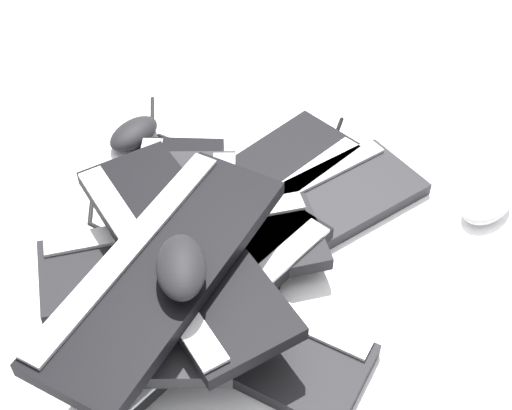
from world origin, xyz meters
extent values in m
plane|color=white|center=(0.00, 0.00, 0.00)|extent=(3.20, 3.20, 0.00)
cube|color=black|center=(0.14, -0.02, 0.01)|extent=(0.39, 0.44, 0.02)
cube|color=silver|center=(0.09, -0.05, 0.03)|extent=(0.29, 0.35, 0.01)
cube|color=black|center=(0.06, 0.13, 0.01)|extent=(0.46, 0.21, 0.02)
cube|color=silver|center=(0.06, 0.18, 0.03)|extent=(0.42, 0.09, 0.01)
cube|color=black|center=(-0.15, 0.05, 0.01)|extent=(0.37, 0.45, 0.02)
cube|color=silver|center=(-0.10, 0.02, 0.03)|extent=(0.27, 0.37, 0.01)
cube|color=#232326|center=(0.06, -0.10, 0.01)|extent=(0.35, 0.46, 0.02)
cube|color=#B2B5BA|center=(0.11, -0.08, 0.03)|extent=(0.24, 0.38, 0.01)
cube|color=black|center=(-0.10, 0.08, 0.04)|extent=(0.41, 0.43, 0.02)
cube|color=#B2B5BA|center=(-0.14, 0.04, 0.06)|extent=(0.31, 0.33, 0.01)
cube|color=#232326|center=(-0.05, 0.10, 0.07)|extent=(0.45, 0.19, 0.02)
cube|color=#B2B5BA|center=(-0.06, 0.05, 0.09)|extent=(0.42, 0.07, 0.01)
cube|color=black|center=(-0.07, 0.11, 0.10)|extent=(0.46, 0.33, 0.02)
cube|color=silver|center=(-0.09, 0.16, 0.12)|extent=(0.39, 0.21, 0.01)
cube|color=black|center=(-0.03, 0.11, 0.04)|extent=(0.21, 0.46, 0.02)
cube|color=silver|center=(0.02, 0.11, 0.06)|extent=(0.10, 0.42, 0.01)
cube|color=black|center=(-0.13, 0.13, 0.13)|extent=(0.45, 0.37, 0.02)
cube|color=#B2B5BA|center=(-0.10, 0.18, 0.15)|extent=(0.37, 0.26, 0.01)
ellipsoid|color=black|center=(0.30, 0.19, 0.02)|extent=(0.13, 0.12, 0.04)
ellipsoid|color=black|center=(-0.16, 0.10, 0.17)|extent=(0.11, 0.07, 0.04)
ellipsoid|color=black|center=(-0.02, 0.08, 0.08)|extent=(0.12, 0.08, 0.04)
ellipsoid|color=silver|center=(0.05, -0.41, 0.02)|extent=(0.12, 0.13, 0.04)
cylinder|color=black|center=(0.30, 0.12, 0.00)|extent=(0.04, 0.05, 0.01)
cylinder|color=black|center=(0.23, 0.09, 0.00)|extent=(0.10, 0.02, 0.01)
cylinder|color=black|center=(0.15, 0.04, 0.00)|extent=(0.08, 0.09, 0.01)
cylinder|color=black|center=(0.08, 0.01, 0.00)|extent=(0.06, 0.02, 0.01)
cylinder|color=black|center=(0.03, 0.07, 0.00)|extent=(0.05, 0.10, 0.01)
cylinder|color=black|center=(0.02, 0.15, 0.00)|extent=(0.03, 0.07, 0.01)
cylinder|color=black|center=(0.06, 0.23, 0.00)|extent=(0.06, 0.08, 0.01)
cylinder|color=black|center=(0.14, 0.26, 0.00)|extent=(0.10, 0.01, 0.01)
cylinder|color=black|center=(0.21, 0.24, 0.00)|extent=(0.04, 0.06, 0.01)
cylinder|color=black|center=(0.28, 0.19, 0.00)|extent=(0.10, 0.06, 0.01)
cylinder|color=black|center=(0.38, 0.16, 0.00)|extent=(0.10, 0.01, 0.01)
sphere|color=black|center=(0.31, 0.15, 0.00)|extent=(0.01, 0.01, 0.01)
sphere|color=black|center=(0.28, 0.10, 0.00)|extent=(0.01, 0.01, 0.01)
sphere|color=black|center=(0.18, 0.08, 0.00)|extent=(0.01, 0.01, 0.01)
sphere|color=black|center=(0.11, 0.00, 0.00)|extent=(0.01, 0.01, 0.01)
sphere|color=black|center=(0.05, 0.02, 0.00)|extent=(0.01, 0.01, 0.01)
sphere|color=black|center=(0.01, 0.12, 0.00)|extent=(0.01, 0.01, 0.01)
sphere|color=black|center=(0.03, 0.19, 0.00)|extent=(0.01, 0.01, 0.01)
sphere|color=black|center=(0.09, 0.27, 0.00)|extent=(0.01, 0.01, 0.01)
sphere|color=black|center=(0.19, 0.26, 0.00)|extent=(0.01, 0.01, 0.01)
sphere|color=black|center=(0.23, 0.21, 0.00)|extent=(0.01, 0.01, 0.01)
sphere|color=black|center=(0.33, 0.16, 0.00)|extent=(0.01, 0.01, 0.01)
sphere|color=black|center=(0.43, 0.16, 0.00)|extent=(0.01, 0.01, 0.01)
cylinder|color=black|center=(0.29, -0.20, 0.00)|extent=(0.07, 0.04, 0.01)
cylinder|color=black|center=(0.24, -0.15, 0.00)|extent=(0.06, 0.08, 0.01)
cylinder|color=black|center=(0.16, -0.10, 0.00)|extent=(0.11, 0.02, 0.01)
cylinder|color=black|center=(0.08, -0.11, 0.00)|extent=(0.05, 0.03, 0.01)
cylinder|color=black|center=(0.01, -0.09, 0.00)|extent=(0.10, 0.08, 0.01)
cylinder|color=black|center=(-0.09, -0.03, 0.00)|extent=(0.12, 0.05, 0.01)
cylinder|color=black|center=(-0.18, 0.00, 0.00)|extent=(0.06, 0.02, 0.01)
cylinder|color=black|center=(-0.22, 0.05, 0.00)|extent=(0.03, 0.10, 0.01)
cylinder|color=black|center=(-0.21, 0.12, 0.00)|extent=(0.06, 0.05, 0.01)
cylinder|color=black|center=(-0.15, 0.17, 0.00)|extent=(0.07, 0.06, 0.01)
sphere|color=black|center=(0.33, -0.21, 0.00)|extent=(0.01, 0.01, 0.01)
sphere|color=black|center=(0.26, -0.19, 0.00)|extent=(0.01, 0.01, 0.01)
sphere|color=black|center=(0.21, -0.11, 0.00)|extent=(0.01, 0.01, 0.01)
sphere|color=black|center=(0.10, -0.10, 0.00)|extent=(0.01, 0.01, 0.01)
sphere|color=black|center=(0.06, -0.12, 0.00)|extent=(0.01, 0.01, 0.01)
sphere|color=black|center=(-0.04, -0.05, 0.00)|extent=(0.01, 0.01, 0.01)
sphere|color=black|center=(-0.15, -0.01, 0.00)|extent=(0.01, 0.01, 0.01)
sphere|color=black|center=(-0.21, 0.00, 0.00)|extent=(0.01, 0.01, 0.01)
sphere|color=black|center=(-0.23, 0.10, 0.00)|extent=(0.01, 0.01, 0.01)
sphere|color=black|center=(-0.18, 0.15, 0.00)|extent=(0.01, 0.01, 0.01)
sphere|color=black|center=(-0.11, 0.20, 0.00)|extent=(0.01, 0.01, 0.01)
camera|label=1|loc=(-0.76, 0.07, 0.89)|focal=50.00mm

